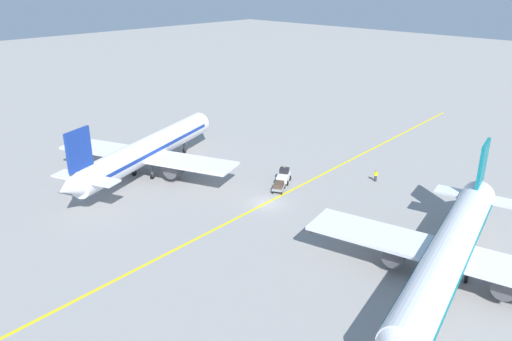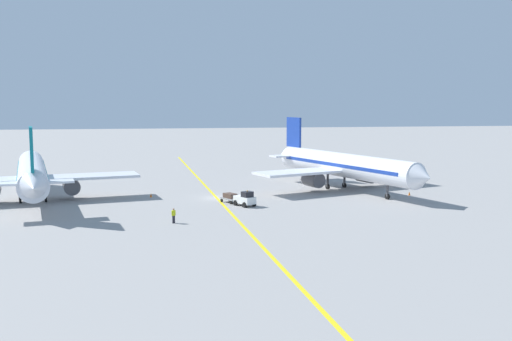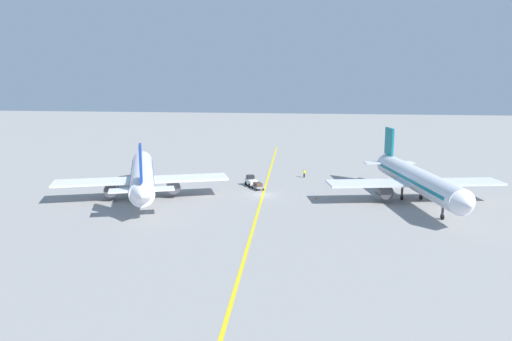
{
  "view_description": "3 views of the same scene",
  "coord_description": "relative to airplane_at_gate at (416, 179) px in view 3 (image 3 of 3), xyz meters",
  "views": [
    {
      "loc": [
        -39.76,
        43.13,
        27.76
      ],
      "look_at": [
        4.76,
        -3.09,
        2.4
      ],
      "focal_mm": 35.0,
      "sensor_mm": 36.0,
      "label": 1
    },
    {
      "loc": [
        -7.56,
        -82.2,
        13.73
      ],
      "look_at": [
        5.7,
        0.79,
        3.64
      ],
      "focal_mm": 42.0,
      "sensor_mm": 36.0,
      "label": 2
    },
    {
      "loc": [
        -10.23,
        81.92,
        19.56
      ],
      "look_at": [
        1.11,
        0.46,
        4.31
      ],
      "focal_mm": 35.0,
      "sensor_mm": 36.0,
      "label": 3
    }
  ],
  "objects": [
    {
      "name": "airplane_adjacent_stand",
      "position": [
        44.34,
        2.97,
        0.0
      ],
      "size": [
        28.05,
        34.3,
        10.6
      ],
      "color": "white",
      "rests_on": "ground"
    },
    {
      "name": "traffic_cone_mid_apron",
      "position": [
        15.73,
        0.58,
        -3.43
      ],
      "size": [
        0.32,
        0.32,
        0.55
      ],
      "primitive_type": "cone",
      "color": "orange",
      "rests_on": "ground"
    },
    {
      "name": "airplane_at_gate",
      "position": [
        0.0,
        0.0,
        0.0
      ],
      "size": [
        28.47,
        35.31,
        10.6
      ],
      "color": "silver",
      "rests_on": "ground"
    },
    {
      "name": "traffic_cone_near_nose",
      "position": [
        52.26,
        -3.62,
        -3.43
      ],
      "size": [
        0.32,
        0.32,
        0.55
      ],
      "primitive_type": "cone",
      "color": "orange",
      "rests_on": "ground"
    },
    {
      "name": "ground_crew_worker",
      "position": [
        18.48,
        -17.8,
        -2.8
      ],
      "size": [
        0.46,
        0.42,
        1.68
      ],
      "color": "#23232D",
      "rests_on": "ground"
    },
    {
      "name": "apron_yellow_centreline",
      "position": [
        24.79,
        -1.49,
        -3.71
      ],
      "size": [
        7.29,
        119.82,
        0.01
      ],
      "primitive_type": "cube",
      "rotation": [
        0.0,
        0.0,
        0.06
      ],
      "color": "yellow",
      "rests_on": "ground"
    },
    {
      "name": "baggage_cart_trailing",
      "position": [
        26.2,
        -5.6,
        -2.95
      ],
      "size": [
        2.49,
        2.95,
        1.24
      ],
      "color": "gray",
      "rests_on": "ground"
    },
    {
      "name": "ground_plane",
      "position": [
        24.79,
        -1.49,
        -3.71
      ],
      "size": [
        400.0,
        400.0,
        0.0
      ],
      "primitive_type": "plane",
      "color": "gray"
    },
    {
      "name": "baggage_tug_white",
      "position": [
        27.82,
        -8.48,
        -2.81
      ],
      "size": [
        2.82,
        3.35,
        2.11
      ],
      "color": "white",
      "rests_on": "ground"
    }
  ]
}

